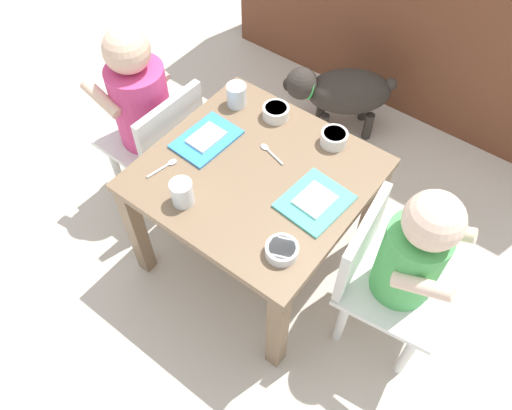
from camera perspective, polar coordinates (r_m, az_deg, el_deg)
ground_plane at (r=1.77m, az=-0.00°, el=-5.55°), size 7.00×7.00×0.00m
dining_table at (r=1.47m, az=-0.00°, el=1.90°), size 0.60×0.57×0.44m
seated_child_left at (r=1.67m, az=-12.56°, el=10.93°), size 0.29×0.29×0.69m
seated_child_right at (r=1.34m, az=16.55°, el=-5.68°), size 0.31×0.31×0.66m
dog at (r=2.06m, az=9.55°, el=12.46°), size 0.40×0.35×0.30m
food_tray_left at (r=1.50m, az=-5.59°, el=7.41°), size 0.14×0.20×0.02m
food_tray_right at (r=1.35m, az=6.62°, el=0.43°), size 0.17×0.19×0.02m
water_cup_left at (r=1.59m, az=-2.20°, el=12.11°), size 0.06×0.06×0.07m
water_cup_right at (r=1.34m, az=-8.29°, el=1.27°), size 0.06×0.06×0.07m
veggie_bowl_far at (r=1.55m, az=2.24°, el=10.42°), size 0.08×0.08×0.04m
veggie_bowl_near at (r=1.24m, az=2.91°, el=-5.06°), size 0.08×0.08×0.03m
cereal_bowl_right_side at (r=1.49m, az=8.75°, el=7.48°), size 0.08×0.08×0.04m
spoon_by_left_tray at (r=1.46m, az=1.56°, el=5.97°), size 0.10×0.04×0.01m
spoon_by_right_tray at (r=1.44m, az=-10.19°, el=4.29°), size 0.03×0.10×0.01m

